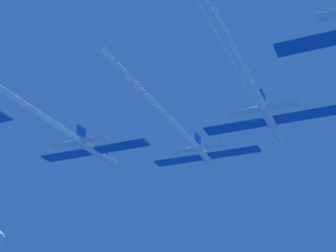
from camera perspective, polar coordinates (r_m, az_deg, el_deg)
The scene contains 3 objects.
jet_lead at distance 69.71m, azimuth 2.10°, elevation -1.13°, with size 17.85×42.61×2.96m.
jet_left_wing at distance 66.06m, azimuth -12.85°, elevation -0.35°, with size 17.85×41.01×2.96m.
jet_right_wing at distance 56.40m, azimuth 10.60°, elevation 3.78°, with size 17.85×38.93×2.96m.
Camera 1 is at (23.23, -69.73, -27.23)m, focal length 50.43 mm.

